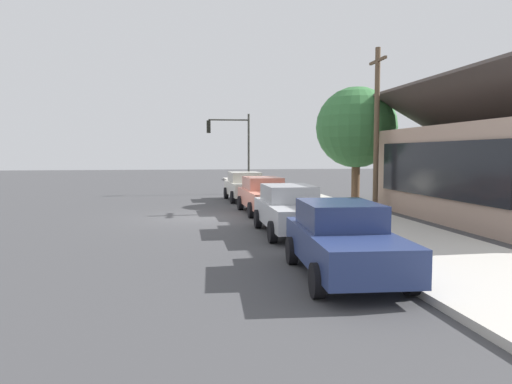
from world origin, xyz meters
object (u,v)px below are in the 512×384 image
car_coral (264,195)px  fire_hydrant_red (281,196)px  car_ivory (245,186)px  car_silver (291,209)px  utility_pole_wooden (377,126)px  shade_tree (356,128)px  traffic_light_main (232,140)px  car_navy (343,239)px

car_coral → fire_hydrant_red: car_coral is taller
car_ivory → car_silver: size_ratio=0.97×
utility_pole_wooden → fire_hydrant_red: utility_pole_wooden is taller
car_coral → shade_tree: shade_tree is taller
car_silver → traffic_light_main: traffic_light_main is taller
car_ivory → shade_tree: bearing=62.9°
car_ivory → shade_tree: (2.57, 5.52, 3.18)m
car_navy → utility_pole_wooden: bearing=158.1°
traffic_light_main → utility_pole_wooden: bearing=29.4°
car_navy → shade_tree: (-14.72, 5.68, 3.18)m
shade_tree → fire_hydrant_red: bearing=-84.9°
traffic_light_main → utility_pole_wooden: 11.53m
car_ivory → shade_tree: shade_tree is taller
car_navy → car_coral: bearing=-177.7°
shade_tree → traffic_light_main: bearing=-140.9°
car_silver → shade_tree: size_ratio=0.78×
fire_hydrant_red → car_silver: bearing=-9.4°
car_ivory → car_navy: size_ratio=0.99×
car_silver → shade_tree: (-8.99, 5.53, 3.18)m
car_coral → car_silver: same height
car_silver → car_ivory: bearing=-179.6°
shade_tree → traffic_light_main: shade_tree is taller
shade_tree → car_coral: bearing=-58.9°
car_coral → car_ivory: bearing=179.0°
car_ivory → car_silver: same height
utility_pole_wooden → car_ivory: bearing=-135.5°
car_silver → fire_hydrant_red: 8.75m
car_coral → utility_pole_wooden: bearing=92.3°
utility_pole_wooden → fire_hydrant_red: 5.86m
car_coral → car_navy: bearing=-2.7°
car_coral → car_navy: size_ratio=1.03×
car_navy → car_silver: bearing=-178.1°
car_ivory → car_navy: same height
shade_tree → fire_hydrant_red: size_ratio=8.62×
car_silver → fire_hydrant_red: (-8.63, 1.43, -0.32)m
car_navy → utility_pole_wooden: 13.41m
car_coral → traffic_light_main: (-10.39, -0.31, 2.68)m
car_coral → utility_pole_wooden: (-0.36, 5.35, 3.11)m
car_silver → car_navy: (5.74, -0.15, -0.00)m
car_navy → fire_hydrant_red: bearing=177.1°
car_silver → shade_tree: bearing=148.8°
utility_pole_wooden → fire_hydrant_red: (-2.57, -4.00, -3.43)m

